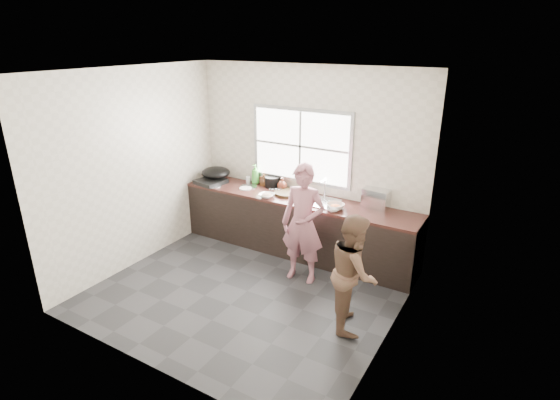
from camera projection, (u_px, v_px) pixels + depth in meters
The scene contains 30 objects.
floor at pixel (247, 291), 5.56m from camera, with size 3.60×3.20×0.01m, color #29292C.
ceiling at pixel (241, 70), 4.61m from camera, with size 3.60×3.20×0.01m, color silver.
wall_back at pixel (307, 160), 6.38m from camera, with size 3.60×0.01×2.70m, color beige.
wall_left at pixel (136, 169), 5.95m from camera, with size 0.01×3.20×2.70m, color beige.
wall_right at pixel (397, 223), 4.22m from camera, with size 0.01×3.20×2.70m, color beige.
wall_front at pixel (138, 244), 3.79m from camera, with size 3.60×0.01×2.70m, color beige.
cabinet at pixel (296, 226), 6.45m from camera, with size 3.60×0.62×0.82m, color black.
countertop at pixel (297, 199), 6.30m from camera, with size 3.60×0.64×0.04m, color #371B16.
sink at pixel (318, 202), 6.13m from camera, with size 0.55×0.45×0.02m, color silver.
faucet at pixel (325, 188), 6.24m from camera, with size 0.02×0.02×0.30m, color silver.
window_frame at pixel (301, 146), 6.34m from camera, with size 1.60×0.05×1.10m, color #9EA0A5.
window_glazing at pixel (300, 146), 6.32m from camera, with size 1.50×0.01×1.00m, color white.
woman at pixel (303, 228), 5.61m from camera, with size 0.54×0.35×1.48m, color #AE6875.
person_side at pixel (354, 272), 4.70m from camera, with size 0.64×0.50×1.32m, color brown.
cutting_board at pixel (288, 193), 6.43m from camera, with size 0.41×0.41×0.04m, color black.
cleaver at pixel (275, 189), 6.52m from camera, with size 0.19×0.09×0.01m, color silver.
bowl_mince at pixel (267, 196), 6.30m from camera, with size 0.22×0.22×0.05m, color white.
bowl_crabs at pixel (335, 207), 5.87m from camera, with size 0.19×0.19×0.06m, color silver.
bowl_held at pixel (333, 209), 5.80m from camera, with size 0.22×0.22×0.07m, color silver.
black_pot at pixel (272, 182), 6.72m from camera, with size 0.23×0.23×0.16m, color black.
plate_food at pixel (246, 188), 6.66m from camera, with size 0.19×0.19×0.02m, color silver.
bottle_green at pixel (255, 174), 6.84m from camera, with size 0.12×0.12×0.32m, color green.
bottle_brown_tall at pixel (264, 179), 6.79m from camera, with size 0.09×0.09×0.20m, color #412410.
bottle_brown_short at pixel (282, 184), 6.59m from camera, with size 0.14×0.14×0.18m, color #4B1E12.
glass_jar at pixel (248, 180), 6.91m from camera, with size 0.08×0.08×0.11m, color silver.
burner at pixel (211, 182), 6.89m from camera, with size 0.40×0.40×0.06m, color black.
wok at pixel (216, 173), 6.95m from camera, with size 0.45×0.45×0.17m, color black.
dish_rack at pixel (376, 198), 5.91m from camera, with size 0.35×0.24×0.26m, color silver.
pot_lid_left at pixel (214, 186), 6.77m from camera, with size 0.23×0.23×0.01m, color silver.
pot_lid_right at pixel (249, 187), 6.74m from camera, with size 0.26×0.26×0.01m, color #A2A5A9.
Camera 1 is at (2.81, -3.91, 3.04)m, focal length 28.00 mm.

